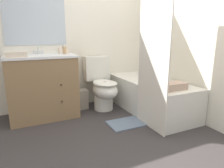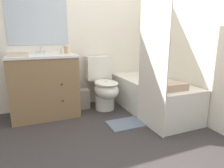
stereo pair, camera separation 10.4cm
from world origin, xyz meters
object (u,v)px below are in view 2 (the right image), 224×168
Objects in this scene: toilet at (104,86)px; soap_dispenser at (66,50)px; sink_faucet at (41,51)px; bath_towel_folded at (173,87)px; wastebasket at (82,99)px; bathtub at (151,96)px; hand_towel_folded at (18,54)px; vanity_cabinet at (44,85)px; bath_mat at (126,124)px; tissue_box at (65,50)px.

toilet is 6.07× the size of soap_dispenser.
sink_faucet is 1.07m from toilet.
bath_towel_folded is at bearing -44.68° from soap_dispenser.
bathtub is at bearing -29.91° from wastebasket.
wastebasket is at bearing 15.94° from hand_towel_folded.
hand_towel_folded is at bearing -128.06° from sink_faucet.
wastebasket is at bearing 150.09° from bathtub.
sink_faucet is at bearing 90.00° from vanity_cabinet.
hand_towel_folded reaches higher than toilet.
toilet reaches higher than wastebasket.
toilet is at bearing 94.93° from bath_mat.
vanity_cabinet reaches higher than toilet.
vanity_cabinet reaches higher than bathtub.
sink_faucet is 1.62m from bath_mat.
bathtub reaches higher than wastebasket.
toilet is at bearing -16.84° from sink_faucet.
bath_mat is at bearing -153.60° from bathtub.
bathtub is at bearing 82.48° from bath_towel_folded.
tissue_box is at bearing 23.14° from hand_towel_folded.
toilet is at bearing 119.74° from bath_towel_folded.
soap_dispenser is at bearing -23.95° from sink_faucet.
bath_towel_folded is at bearing -51.62° from wastebasket.
bath_towel_folded is 0.76m from bath_mat.
bath_towel_folded reaches higher than wastebasket.
bathtub is 0.63m from bath_towel_folded.
vanity_cabinet is 6.45× the size of sink_faucet.
bathtub is at bearing -33.14° from toilet.
wastebasket is 2.30× the size of soap_dispenser.
tissue_box reaches higher than hand_towel_folded.
hand_towel_folded is at bearing 153.68° from bath_towel_folded.
bathtub is 4.41× the size of bath_towel_folded.
vanity_cabinet is 1.59m from bathtub.
sink_faucet is at bearing 156.05° from soap_dispenser.
hand_towel_folded is 1.64m from bath_mat.
vanity_cabinet reaches higher than bath_towel_folded.
hand_towel_folded is (-0.29, -0.17, 0.46)m from vanity_cabinet.
toilet is 0.41m from wastebasket.
bath_mat is (-0.49, 0.28, -0.52)m from bath_towel_folded.
tissue_box is at bearing 125.37° from bath_mat.
wastebasket is 1.45m from bath_towel_folded.
toilet reaches higher than bathtub.
toilet is 2.64× the size of wastebasket.
bath_mat is at bearing -38.54° from vanity_cabinet.
toilet is 0.79m from soap_dispenser.
wastebasket is 2.34× the size of tissue_box.
bathtub is (0.62, -0.41, -0.13)m from toilet.
bath_towel_folded is at bearing -35.61° from vanity_cabinet.
tissue_box is 0.05m from soap_dispenser.
soap_dispenser is (-1.16, 0.52, 0.70)m from bathtub.
sink_faucet is 0.09× the size of bathtub.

